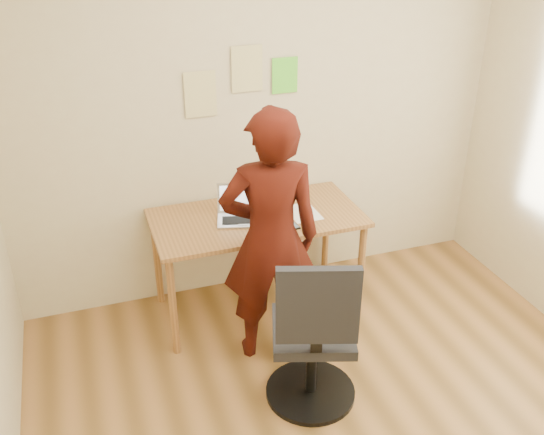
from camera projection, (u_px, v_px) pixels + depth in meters
name	position (u px, v px, depth m)	size (l,w,h in m)	color
room	(383.00, 226.00, 2.64)	(3.58, 3.58, 2.78)	brown
desk	(257.00, 227.00, 4.08)	(1.40, 0.70, 0.74)	#9C6A35
laptop	(239.00, 211.00, 3.99)	(0.35, 0.33, 0.21)	#BCBBC3
paper_sheet	(303.00, 212.00, 4.09)	(0.19, 0.27, 0.00)	white
phone	(293.00, 225.00, 3.91)	(0.07, 0.12, 0.01)	black
wall_note_left	(200.00, 94.00, 3.91)	(0.21, 0.00, 0.30)	#D5C77F
wall_note_mid	(247.00, 69.00, 3.94)	(0.21, 0.00, 0.30)	#D5C77F
wall_note_right	(285.00, 75.00, 4.05)	(0.18, 0.00, 0.24)	#60DC31
office_chair	(313.00, 343.00, 3.35)	(0.57, 0.58, 1.02)	black
person	(271.00, 239.00, 3.59)	(0.60, 0.39, 1.65)	#360D07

